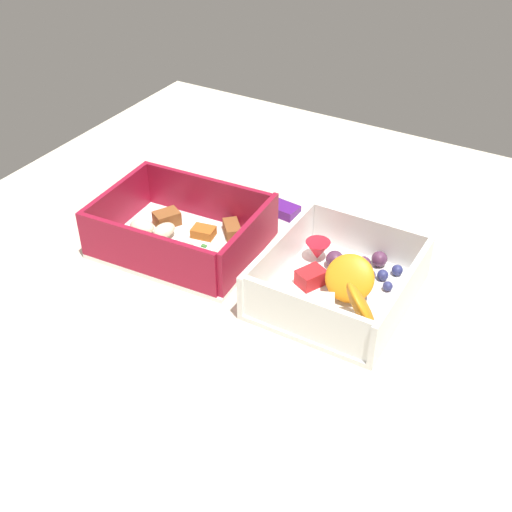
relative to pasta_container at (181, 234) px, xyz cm
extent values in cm
cube|color=beige|center=(10.23, 0.82, -2.91)|extent=(80.00, 80.00, 2.00)
cube|color=white|center=(0.02, 0.01, -1.61)|extent=(18.29, 14.15, 0.60)
cube|color=maroon|center=(-8.42, -0.51, 1.35)|extent=(1.40, 13.11, 5.31)
cube|color=maroon|center=(8.46, 0.53, 1.35)|extent=(1.40, 13.11, 5.31)
cube|color=maroon|center=(-0.36, 6.25, 1.35)|extent=(16.32, 1.60, 5.31)
cube|color=maroon|center=(0.41, -6.23, 1.35)|extent=(16.32, 1.60, 5.31)
ellipsoid|color=beige|center=(-4.90, -3.40, -0.41)|extent=(1.85, 2.61, 1.29)
ellipsoid|color=beige|center=(-1.57, -3.43, -0.60)|extent=(2.29, 1.83, 1.01)
ellipsoid|color=beige|center=(5.70, -0.27, -0.42)|extent=(2.92, 3.11, 1.27)
ellipsoid|color=beige|center=(-5.01, -0.61, -0.27)|extent=(3.11, 2.28, 1.49)
ellipsoid|color=beige|center=(4.31, -3.38, -0.52)|extent=(2.30, 2.68, 1.13)
ellipsoid|color=beige|center=(-2.38, 0.10, -0.32)|extent=(2.44, 3.13, 1.41)
ellipsoid|color=beige|center=(1.60, -1.11, -0.55)|extent=(2.62, 2.62, 1.09)
ellipsoid|color=beige|center=(6.73, -3.33, -0.43)|extent=(2.90, 2.39, 1.26)
cube|color=brown|center=(-3.75, 2.45, -0.47)|extent=(3.20, 3.51, 1.68)
cube|color=#AD5B1E|center=(1.29, 2.56, -0.76)|extent=(2.85, 2.32, 1.09)
cube|color=brown|center=(3.94, 4.50, -0.62)|extent=(3.35, 3.44, 1.38)
cube|color=#387A33|center=(-0.59, -2.60, -1.21)|extent=(0.60, 0.40, 0.20)
cube|color=#387A33|center=(2.26, -2.26, -1.21)|extent=(0.60, 0.40, 0.20)
cube|color=#387A33|center=(-3.81, -2.19, -1.21)|extent=(0.60, 0.40, 0.20)
cube|color=#387A33|center=(2.50, 0.46, -1.21)|extent=(0.60, 0.40, 0.20)
cube|color=#387A33|center=(4.39, -1.80, -1.21)|extent=(0.60, 0.40, 0.20)
cube|color=white|center=(18.76, 1.10, -1.61)|extent=(14.24, 15.90, 0.60)
cube|color=white|center=(11.97, 1.13, 0.97)|extent=(0.67, 15.83, 4.55)
cube|color=white|center=(25.54, 1.07, 0.97)|extent=(0.67, 15.83, 4.55)
cube|color=white|center=(18.79, 8.72, 0.97)|extent=(12.97, 0.66, 4.55)
cube|color=white|center=(18.72, -6.51, 0.97)|extent=(12.97, 0.66, 4.55)
ellipsoid|color=orange|center=(22.76, -3.00, 1.37)|extent=(6.02, 6.15, 5.15)
ellipsoid|color=orange|center=(19.99, 0.65, 1.08)|extent=(5.59, 5.13, 4.58)
cube|color=#F4EACC|center=(18.93, -2.90, -0.44)|extent=(3.15, 3.51, 1.73)
cube|color=#F4EACC|center=(14.58, -3.55, -0.54)|extent=(3.14, 3.16, 1.53)
cube|color=red|center=(15.79, 0.62, -0.46)|extent=(3.14, 3.47, 1.70)
sphere|color=#562D4C|center=(19.53, 5.88, -0.53)|extent=(1.56, 1.56, 1.56)
sphere|color=#562D4C|center=(16.69, 4.75, -0.34)|extent=(1.93, 1.93, 1.93)
sphere|color=#562D4C|center=(17.51, 2.42, -0.54)|extent=(1.54, 1.54, 1.54)
sphere|color=#562D4C|center=(18.36, 4.71, -0.45)|extent=(1.72, 1.72, 1.72)
sphere|color=#562D4C|center=(20.73, 7.35, -0.45)|extent=(1.71, 1.71, 1.71)
cone|color=red|center=(14.44, 5.18, -0.22)|extent=(2.72, 2.72, 2.17)
sphere|color=navy|center=(20.84, 4.62, -0.74)|extent=(1.13, 1.13, 1.13)
sphere|color=navy|center=(23.07, 3.82, -0.79)|extent=(1.04, 1.04, 1.04)
sphere|color=navy|center=(20.70, 3.33, -0.79)|extent=(1.04, 1.04, 1.04)
sphere|color=navy|center=(21.98, 5.22, -0.71)|extent=(1.20, 1.20, 1.20)
sphere|color=navy|center=(23.00, 6.78, -0.71)|extent=(1.19, 1.19, 1.19)
cube|color=#51197A|center=(4.89, 12.27, -1.31)|extent=(7.22, 3.15, 1.20)
camera|label=1|loc=(37.72, -48.43, 41.67)|focal=46.37mm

